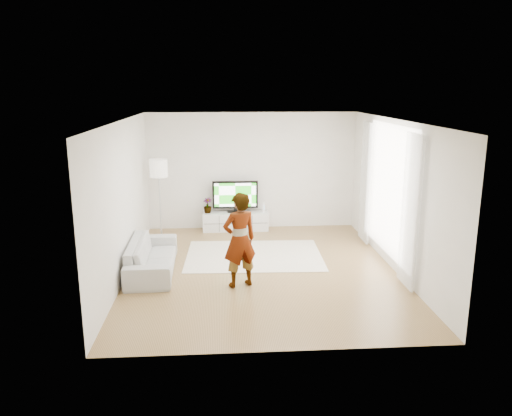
{
  "coord_description": "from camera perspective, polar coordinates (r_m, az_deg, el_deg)",
  "views": [
    {
      "loc": [
        -0.73,
        -8.87,
        3.37
      ],
      "look_at": [
        -0.08,
        0.4,
        1.11
      ],
      "focal_mm": 35.0,
      "sensor_mm": 36.0,
      "label": 1
    }
  ],
  "objects": [
    {
      "name": "game_console",
      "position": [
        12.01,
        0.9,
        0.04
      ],
      "size": [
        0.07,
        0.16,
        0.21
      ],
      "rotation": [
        0.0,
        0.0,
        -0.13
      ],
      "color": "white",
      "rests_on": "media_console"
    },
    {
      "name": "rug",
      "position": [
        10.28,
        -0.24,
        -5.44
      ],
      "size": [
        2.82,
        2.07,
        0.01
      ],
      "primitive_type": "cube",
      "rotation": [
        0.0,
        0.0,
        -0.03
      ],
      "color": "white",
      "rests_on": "floor"
    },
    {
      "name": "potted_plant",
      "position": [
        11.96,
        -5.56,
        0.29
      ],
      "size": [
        0.24,
        0.24,
        0.36
      ],
      "primitive_type": "imported",
      "rotation": [
        0.0,
        0.0,
        -0.22
      ],
      "color": "#3F7238",
      "rests_on": "media_console"
    },
    {
      "name": "ceiling",
      "position": [
        8.92,
        0.72,
        9.98
      ],
      "size": [
        6.0,
        6.0,
        0.0
      ],
      "primitive_type": "plane",
      "color": "white",
      "rests_on": "wall_back"
    },
    {
      "name": "wall_front",
      "position": [
        6.23,
        2.96,
        -4.81
      ],
      "size": [
        5.0,
        0.02,
        2.8
      ],
      "primitive_type": "cube",
      "color": "white",
      "rests_on": "floor"
    },
    {
      "name": "media_console",
      "position": [
        12.06,
        -2.36,
        -1.5
      ],
      "size": [
        1.57,
        0.45,
        0.44
      ],
      "color": "silver",
      "rests_on": "floor"
    },
    {
      "name": "player",
      "position": [
        8.51,
        -1.89,
        -3.67
      ],
      "size": [
        0.71,
        0.6,
        1.65
      ],
      "primitive_type": "imported",
      "rotation": [
        0.0,
        0.0,
        3.54
      ],
      "color": "#334772",
      "rests_on": "rug"
    },
    {
      "name": "wall_right",
      "position": [
        9.64,
        15.67,
        1.35
      ],
      "size": [
        0.02,
        6.0,
        2.8
      ],
      "primitive_type": "cube",
      "color": "white",
      "rests_on": "floor"
    },
    {
      "name": "floor_lamp",
      "position": [
        11.39,
        -11.06,
        4.09
      ],
      "size": [
        0.4,
        0.4,
        1.8
      ],
      "color": "silver",
      "rests_on": "floor"
    },
    {
      "name": "window",
      "position": [
        9.9,
        15.01,
        2.0
      ],
      "size": [
        0.01,
        2.6,
        2.5
      ],
      "primitive_type": "cube",
      "color": "white",
      "rests_on": "wall_right"
    },
    {
      "name": "curtain_far",
      "position": [
        11.11,
        12.44,
        2.85
      ],
      "size": [
        0.04,
        0.7,
        2.6
      ],
      "primitive_type": "cube",
      "color": "white",
      "rests_on": "floor"
    },
    {
      "name": "curtain_near",
      "position": [
        8.71,
        17.2,
        -0.39
      ],
      "size": [
        0.04,
        0.7,
        2.6
      ],
      "primitive_type": "cube",
      "color": "white",
      "rests_on": "floor"
    },
    {
      "name": "sofa",
      "position": [
        9.55,
        -11.8,
        -5.4
      ],
      "size": [
        0.87,
        2.09,
        0.6
      ],
      "primitive_type": "imported",
      "rotation": [
        0.0,
        0.0,
        1.6
      ],
      "color": "#B2B2AD",
      "rests_on": "floor"
    },
    {
      "name": "television",
      "position": [
        11.93,
        -2.39,
        1.46
      ],
      "size": [
        1.09,
        0.21,
        0.76
      ],
      "color": "black",
      "rests_on": "media_console"
    },
    {
      "name": "floor",
      "position": [
        9.52,
        0.67,
        -7.1
      ],
      "size": [
        6.0,
        6.0,
        0.0
      ],
      "primitive_type": "plane",
      "color": "#A27F49",
      "rests_on": "ground"
    },
    {
      "name": "wall_left",
      "position": [
        9.25,
        -14.93,
        0.89
      ],
      "size": [
        0.02,
        6.0,
        2.8
      ],
      "primitive_type": "cube",
      "color": "white",
      "rests_on": "floor"
    },
    {
      "name": "wall_back",
      "position": [
        12.05,
        -0.48,
        4.25
      ],
      "size": [
        5.0,
        0.02,
        2.8
      ],
      "primitive_type": "cube",
      "color": "white",
      "rests_on": "floor"
    }
  ]
}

